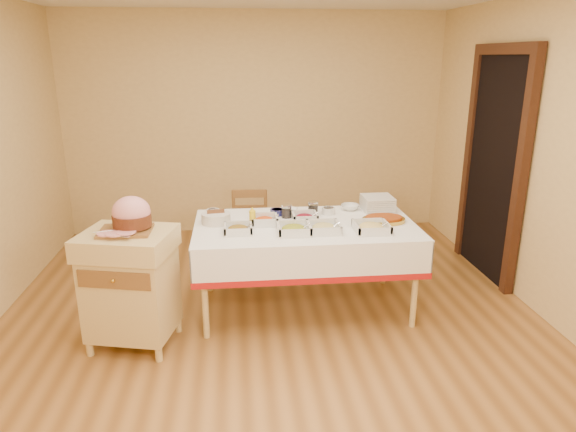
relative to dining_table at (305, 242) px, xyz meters
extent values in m
plane|color=#99642F|center=(-0.30, -0.30, -0.60)|extent=(5.00, 5.00, 0.00)
plane|color=#DAB975|center=(-0.30, 2.20, 0.70)|extent=(4.50, 0.00, 4.50)
plane|color=#DAB975|center=(-0.30, -2.80, 0.70)|extent=(4.50, 0.00, 4.50)
plane|color=#DAB975|center=(1.95, -0.30, 0.70)|extent=(0.00, 5.00, 5.00)
cube|color=black|center=(1.91, 0.60, 0.45)|extent=(0.06, 0.90, 2.10)
cube|color=#3B1E12|center=(1.89, 0.10, 0.45)|extent=(0.08, 0.10, 2.10)
cube|color=#3B1E12|center=(1.89, 1.10, 0.45)|extent=(0.08, 0.10, 2.10)
cube|color=#3B1E12|center=(1.89, 0.60, 1.55)|extent=(0.08, 1.10, 0.10)
cube|color=#D8BB76|center=(0.00, 0.00, 0.13)|extent=(1.80, 1.00, 0.04)
cylinder|color=#D8BB76|center=(-0.82, -0.42, -0.24)|extent=(0.05, 0.05, 0.71)
cylinder|color=#D8BB76|center=(-0.82, 0.42, -0.24)|extent=(0.05, 0.05, 0.71)
cylinder|color=#D8BB76|center=(0.82, -0.42, -0.24)|extent=(0.05, 0.05, 0.71)
cylinder|color=#D8BB76|center=(0.82, 0.42, -0.24)|extent=(0.05, 0.05, 0.71)
cube|color=white|center=(0.00, 0.00, 0.16)|extent=(1.82, 1.02, 0.01)
cube|color=#D8BB76|center=(-1.35, -0.44, -0.18)|extent=(0.68, 0.61, 0.63)
cube|color=#D8BB76|center=(-1.35, -0.44, 0.21)|extent=(0.73, 0.66, 0.16)
cube|color=brown|center=(-1.35, -0.69, 0.03)|extent=(0.51, 0.13, 0.13)
sphere|color=#B69233|center=(-1.35, -0.70, 0.03)|extent=(0.03, 0.03, 0.03)
cylinder|color=#D8BB76|center=(-1.61, -0.65, -0.55)|extent=(0.05, 0.05, 0.10)
cylinder|color=#D8BB76|center=(-1.61, -0.23, -0.55)|extent=(0.05, 0.05, 0.10)
cylinder|color=#D8BB76|center=(-1.09, -0.65, -0.55)|extent=(0.05, 0.05, 0.10)
cylinder|color=#D8BB76|center=(-1.09, -0.23, -0.55)|extent=(0.05, 0.05, 0.10)
cube|color=brown|center=(-0.44, 0.77, -0.19)|extent=(0.39, 0.37, 0.03)
cylinder|color=brown|center=(-0.60, 0.62, -0.40)|extent=(0.03, 0.03, 0.40)
cylinder|color=brown|center=(-0.59, 0.94, -0.40)|extent=(0.03, 0.03, 0.40)
cylinder|color=brown|center=(-0.29, 0.61, -0.40)|extent=(0.03, 0.03, 0.40)
cylinder|color=brown|center=(-0.27, 0.92, -0.40)|extent=(0.03, 0.03, 0.40)
cylinder|color=brown|center=(-0.59, 0.94, 0.01)|extent=(0.03, 0.03, 0.42)
cylinder|color=brown|center=(-0.27, 0.92, 0.01)|extent=(0.03, 0.03, 0.42)
cube|color=brown|center=(-0.43, 0.93, 0.19)|extent=(0.34, 0.04, 0.08)
cube|color=brown|center=(-1.35, -0.44, 0.30)|extent=(0.36, 0.29, 0.02)
ellipsoid|color=pink|center=(-1.30, -0.41, 0.43)|extent=(0.27, 0.24, 0.23)
cylinder|color=#532613|center=(-1.30, -0.41, 0.37)|extent=(0.27, 0.27, 0.09)
cube|color=silver|center=(-1.39, -0.59, 0.32)|extent=(0.23, 0.10, 0.00)
cylinder|color=silver|center=(-1.42, -0.49, 0.32)|extent=(0.26, 0.08, 0.01)
cube|color=silver|center=(-0.55, -0.16, 0.17)|extent=(0.22, 0.22, 0.01)
ellipsoid|color=red|center=(-0.55, -0.16, 0.19)|extent=(0.17, 0.17, 0.06)
cylinder|color=silver|center=(-0.51, -0.18, 0.19)|extent=(0.13, 0.01, 0.10)
cube|color=silver|center=(-0.12, -0.22, 0.17)|extent=(0.26, 0.26, 0.01)
ellipsoid|color=gold|center=(-0.12, -0.22, 0.19)|extent=(0.19, 0.19, 0.07)
cylinder|color=silver|center=(-0.06, -0.24, 0.20)|extent=(0.14, 0.01, 0.10)
cube|color=silver|center=(0.12, -0.20, 0.17)|extent=(0.25, 0.25, 0.01)
ellipsoid|color=tan|center=(0.12, -0.20, 0.19)|extent=(0.19, 0.19, 0.07)
cylinder|color=silver|center=(0.18, -0.23, 0.20)|extent=(0.14, 0.01, 0.10)
cube|color=silver|center=(0.50, -0.23, 0.17)|extent=(0.27, 0.27, 0.01)
ellipsoid|color=#D7BF66|center=(0.50, -0.23, 0.19)|extent=(0.20, 0.20, 0.07)
cylinder|color=silver|center=(0.56, -0.26, 0.19)|extent=(0.14, 0.01, 0.10)
cube|color=silver|center=(-0.33, 0.04, 0.17)|extent=(0.22, 0.22, 0.01)
ellipsoid|color=#D94810|center=(-0.33, 0.04, 0.19)|extent=(0.16, 0.16, 0.06)
cylinder|color=silver|center=(-0.29, 0.02, 0.20)|extent=(0.14, 0.01, 0.10)
cube|color=silver|center=(0.01, 0.09, 0.17)|extent=(0.21, 0.21, 0.01)
ellipsoid|color=maroon|center=(0.01, 0.09, 0.19)|extent=(0.16, 0.16, 0.06)
cylinder|color=silver|center=(0.05, 0.07, 0.19)|extent=(0.14, 0.01, 0.10)
cylinder|color=silver|center=(-0.77, 0.34, 0.19)|extent=(0.11, 0.11, 0.05)
cylinder|color=black|center=(-0.77, 0.34, 0.20)|extent=(0.09, 0.09, 0.02)
cylinder|color=navy|center=(-0.21, 0.28, 0.19)|extent=(0.12, 0.12, 0.05)
cylinder|color=maroon|center=(-0.21, 0.28, 0.20)|extent=(0.10, 0.10, 0.02)
cylinder|color=silver|center=(0.24, 0.26, 0.19)|extent=(0.12, 0.12, 0.06)
cylinder|color=#D94810|center=(0.24, 0.26, 0.21)|extent=(0.09, 0.09, 0.02)
imported|color=silver|center=(-0.10, 0.33, 0.18)|extent=(0.19, 0.19, 0.04)
imported|color=silver|center=(0.46, 0.37, 0.19)|extent=(0.19, 0.19, 0.05)
cylinder|color=silver|center=(-0.14, 0.20, 0.21)|extent=(0.09, 0.09, 0.10)
cylinder|color=silver|center=(-0.14, 0.20, 0.27)|extent=(0.09, 0.09, 0.01)
cylinder|color=black|center=(-0.14, 0.20, 0.20)|extent=(0.07, 0.07, 0.08)
cylinder|color=silver|center=(0.10, 0.26, 0.21)|extent=(0.09, 0.09, 0.11)
cylinder|color=silver|center=(0.10, 0.26, 0.27)|extent=(0.09, 0.09, 0.01)
cylinder|color=black|center=(0.10, 0.26, 0.20)|extent=(0.07, 0.07, 0.08)
cylinder|color=gold|center=(-0.43, -0.01, 0.23)|extent=(0.05, 0.05, 0.13)
cone|color=gold|center=(-0.43, -0.01, 0.31)|extent=(0.03, 0.03, 0.03)
cylinder|color=beige|center=(-0.73, 0.10, 0.20)|extent=(0.24, 0.24, 0.09)
cube|color=silver|center=(0.70, 0.33, 0.17)|extent=(0.26, 0.26, 0.01)
cube|color=silver|center=(0.70, 0.33, 0.18)|extent=(0.26, 0.26, 0.01)
cube|color=silver|center=(0.70, 0.33, 0.20)|extent=(0.26, 0.26, 0.01)
cube|color=silver|center=(0.70, 0.33, 0.22)|extent=(0.26, 0.26, 0.01)
cube|color=silver|center=(0.70, 0.33, 0.23)|extent=(0.26, 0.26, 0.01)
cube|color=silver|center=(0.70, 0.33, 0.25)|extent=(0.26, 0.26, 0.01)
cube|color=silver|center=(0.70, 0.33, 0.27)|extent=(0.26, 0.26, 0.01)
cube|color=silver|center=(0.70, 0.33, 0.28)|extent=(0.26, 0.26, 0.01)
ellipsoid|color=#B69233|center=(0.66, -0.01, 0.18)|extent=(0.36, 0.26, 0.03)
ellipsoid|color=#943D0F|center=(0.66, -0.01, 0.19)|extent=(0.31, 0.22, 0.04)
camera|label=1|loc=(-0.56, -3.99, 1.48)|focal=32.00mm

